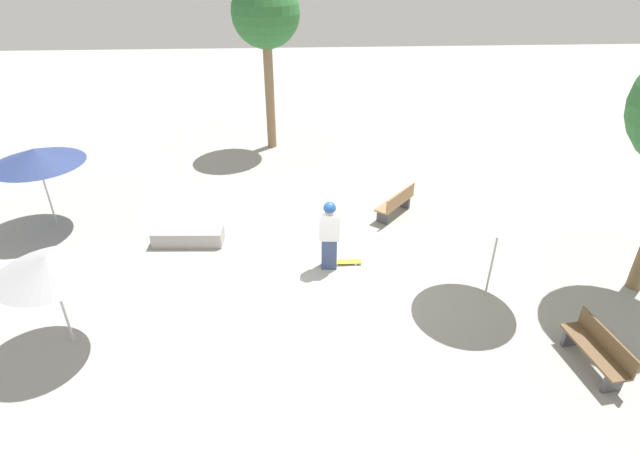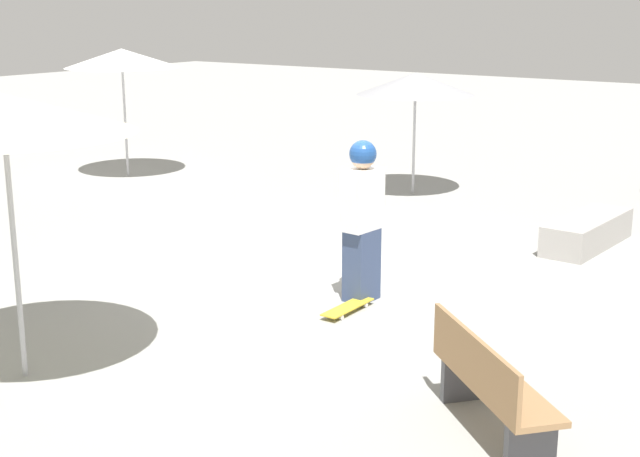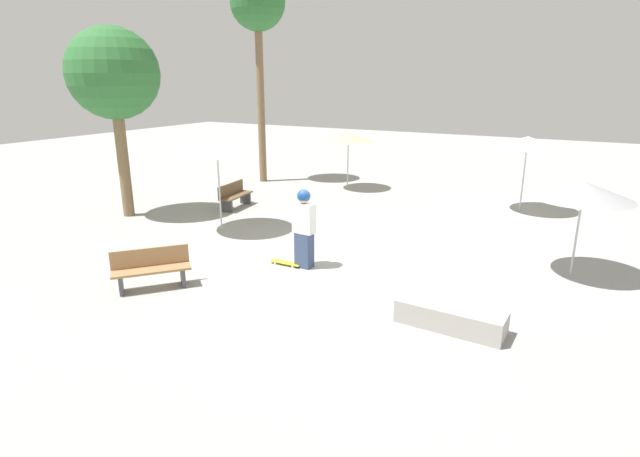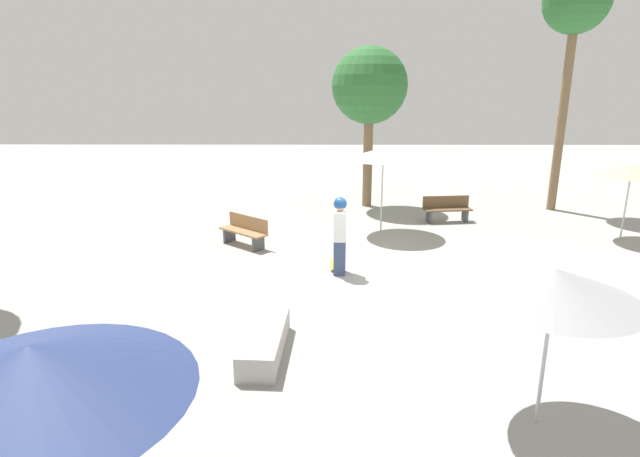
{
  "view_description": "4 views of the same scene",
  "coord_description": "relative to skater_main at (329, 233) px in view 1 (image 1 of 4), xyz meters",
  "views": [
    {
      "loc": [
        9.74,
        -0.4,
        7.41
      ],
      "look_at": [
        -1.25,
        0.22,
        0.91
      ],
      "focal_mm": 28.0,
      "sensor_mm": 36.0,
      "label": 1
    },
    {
      "loc": [
        -6.13,
        8.78,
        3.38
      ],
      "look_at": [
        -0.26,
        0.44,
        0.77
      ],
      "focal_mm": 50.0,
      "sensor_mm": 36.0,
      "label": 2
    },
    {
      "loc": [
        -10.38,
        -5.2,
        4.29
      ],
      "look_at": [
        -0.38,
        0.27,
        0.85
      ],
      "focal_mm": 28.0,
      "sensor_mm": 36.0,
      "label": 3
    },
    {
      "loc": [
        -1.22,
        -10.87,
        4.25
      ],
      "look_at": [
        -1.31,
        0.34,
        1.15
      ],
      "focal_mm": 28.0,
      "sensor_mm": 36.0,
      "label": 4
    }
  ],
  "objects": [
    {
      "name": "ground_plane",
      "position": [
        0.84,
        -0.43,
        -1.01
      ],
      "size": [
        60.0,
        60.0,
        0.0
      ],
      "primitive_type": "plane",
      "color": "#9E9E99"
    },
    {
      "name": "skater_main",
      "position": [
        0.0,
        0.0,
        0.0
      ],
      "size": [
        0.31,
        0.52,
        1.88
      ],
      "rotation": [
        0.0,
        0.0,
        1.49
      ],
      "color": "#38476B",
      "rests_on": "ground_plane"
    },
    {
      "name": "skateboard",
      "position": [
        -0.11,
        0.45,
        -0.95
      ],
      "size": [
        0.2,
        0.8,
        0.07
      ],
      "rotation": [
        0.0,
        0.0,
        1.57
      ],
      "color": "gold",
      "rests_on": "ground_plane"
    },
    {
      "name": "concrete_ledge",
      "position": [
        -1.36,
        -3.81,
        -0.8
      ],
      "size": [
        0.71,
        1.94,
        0.43
      ],
      "rotation": [
        0.0,
        0.0,
        1.52
      ],
      "color": "#A8A39E",
      "rests_on": "ground_plane"
    },
    {
      "name": "bench_near",
      "position": [
        3.74,
        4.97,
        -0.59
      ],
      "size": [
        1.64,
        0.65,
        0.85
      ],
      "rotation": [
        0.0,
        0.0,
        3.27
      ],
      "color": "#47474C",
      "rests_on": "ground_plane"
    },
    {
      "name": "bench_far",
      "position": [
        -2.61,
        2.21,
        -0.59
      ],
      "size": [
        1.5,
        1.38,
        0.85
      ],
      "rotation": [
        0.0,
        0.0,
        2.43
      ],
      "color": "#47474C",
      "rests_on": "ground_plane"
    },
    {
      "name": "shade_umbrella_navy",
      "position": [
        -2.64,
        -7.91,
        1.15
      ],
      "size": [
        2.51,
        2.51,
        2.39
      ],
      "color": "#B7B7BC",
      "rests_on": "ground_plane"
    },
    {
      "name": "shade_umbrella_grey",
      "position": [
        2.45,
        -5.58,
        0.96
      ],
      "size": [
        2.09,
        2.09,
        2.17
      ],
      "color": "#B7B7BC",
      "rests_on": "ground_plane"
    },
    {
      "name": "shade_umbrella_cream",
      "position": [
        1.39,
        3.63,
        1.42
      ],
      "size": [
        2.32,
        2.32,
        2.62
      ],
      "color": "#B7B7BC",
      "rests_on": "ground_plane"
    },
    {
      "name": "palm_tree_far_back",
      "position": [
        -8.66,
        -1.68,
        3.91
      ],
      "size": [
        2.47,
        2.47,
        6.25
      ],
      "color": "#896B4C",
      "rests_on": "ground_plane"
    }
  ]
}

